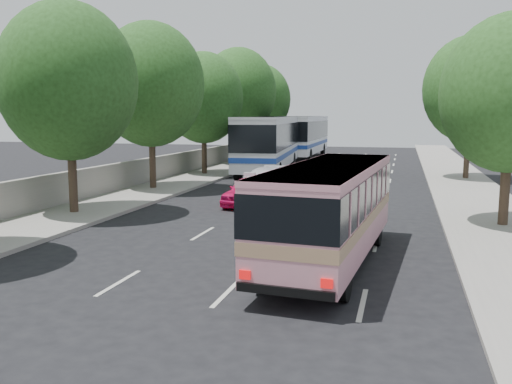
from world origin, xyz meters
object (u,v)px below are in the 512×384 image
(tour_coach_front, at_px, (269,140))
(tour_coach_rear, at_px, (304,133))
(white_pickup, at_px, (265,182))
(pink_taxi, at_px, (250,191))
(pink_bus, at_px, (331,203))

(tour_coach_front, height_order, tour_coach_rear, tour_coach_rear)
(white_pickup, bearing_deg, tour_coach_front, 108.86)
(tour_coach_rear, bearing_deg, white_pickup, -84.98)
(pink_taxi, height_order, tour_coach_rear, tour_coach_rear)
(pink_bus, distance_m, pink_taxi, 10.52)
(pink_taxi, relative_size, tour_coach_front, 0.29)
(tour_coach_front, distance_m, tour_coach_rear, 14.61)
(pink_bus, distance_m, tour_coach_front, 24.34)
(pink_bus, relative_size, tour_coach_front, 0.65)
(pink_taxi, relative_size, tour_coach_rear, 0.29)
(pink_bus, height_order, pink_taxi, pink_bus)
(white_pickup, height_order, tour_coach_front, tour_coach_front)
(pink_bus, xyz_separation_m, pink_taxi, (-5.00, 9.19, -1.09))
(pink_taxi, height_order, white_pickup, white_pickup)
(pink_bus, distance_m, white_pickup, 13.26)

